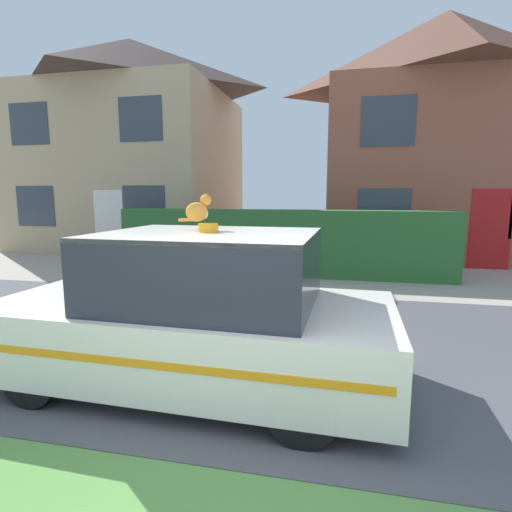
{
  "coord_description": "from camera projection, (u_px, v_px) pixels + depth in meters",
  "views": [
    {
      "loc": [
        0.64,
        -1.76,
        1.92
      ],
      "look_at": [
        -0.58,
        3.86,
        1.05
      ],
      "focal_mm": 28.0,
      "sensor_mm": 36.0,
      "label": 1
    }
  ],
  "objects": [
    {
      "name": "garden_hedge",
      "position": [
        280.0,
        243.0,
        9.71
      ],
      "size": [
        8.06,
        0.75,
        1.58
      ],
      "primitive_type": "cube",
      "color": "#2D662D",
      "rests_on": "ground"
    },
    {
      "name": "house_right",
      "position": [
        441.0,
        135.0,
        12.75
      ],
      "size": [
        7.28,
        5.62,
        7.56
      ],
      "color": "#93513D",
      "rests_on": "ground"
    },
    {
      "name": "house_left",
      "position": [
        134.0,
        143.0,
        15.25
      ],
      "size": [
        7.38,
        6.4,
        7.66
      ],
      "color": "tan",
      "rests_on": "ground"
    },
    {
      "name": "cat",
      "position": [
        199.0,
        210.0,
        4.15
      ],
      "size": [
        0.34,
        0.26,
        0.3
      ],
      "rotation": [
        0.0,
        0.0,
        0.57
      ],
      "color": "orange",
      "rests_on": "police_car"
    },
    {
      "name": "road_strip",
      "position": [
        289.0,
        343.0,
        5.25
      ],
      "size": [
        28.0,
        5.09,
        0.01
      ],
      "primitive_type": "cube",
      "color": "#4C4C51",
      "rests_on": "ground"
    },
    {
      "name": "police_car",
      "position": [
        198.0,
        313.0,
        4.04
      ],
      "size": [
        4.04,
        1.91,
        1.64
      ],
      "rotation": [
        0.0,
        0.0,
        3.12
      ],
      "color": "black",
      "rests_on": "road_strip"
    }
  ]
}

